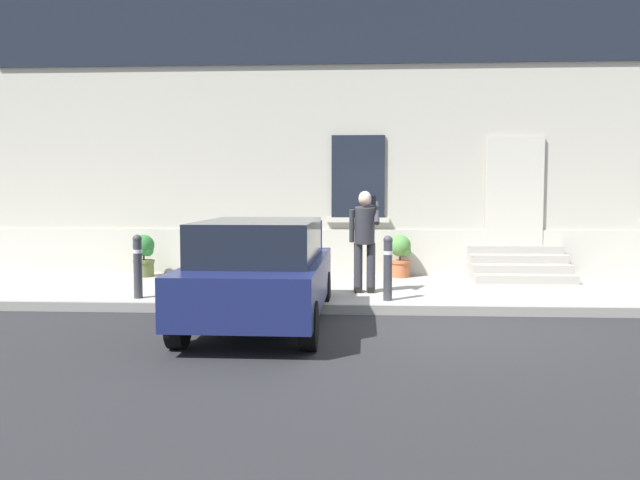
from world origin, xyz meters
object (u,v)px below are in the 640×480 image
Objects in this scene: person_on_phone at (365,235)px; planter_terracotta at (400,255)px; bollard_near_person at (388,266)px; bollard_far_left at (138,264)px; planter_olive at (144,254)px; hatchback_car_navy at (261,270)px; planter_charcoal at (273,254)px.

person_on_phone is 2.03× the size of planter_terracotta.
bollard_far_left is at bearing 180.00° from bollard_near_person.
person_on_phone is (-0.37, 0.77, 0.44)m from bollard_near_person.
bollard_near_person reaches higher than planter_olive.
planter_charcoal is at bearing 95.32° from hatchback_car_navy.
bollard_far_left is 5.31m from planter_terracotta.
hatchback_car_navy reaches higher than planter_charcoal.
hatchback_car_navy is 2.29m from bollard_near_person.
bollard_near_person is 1.00× the size of bollard_far_left.
bollard_far_left is 1.22× the size of planter_charcoal.
planter_terracotta is at bearing 61.92° from person_on_phone.
hatchback_car_navy is at bearing -117.58° from planter_terracotta.
hatchback_car_navy reaches higher than bollard_far_left.
planter_olive is at bearing -177.56° from planter_terracotta.
bollard_near_person is 3.66m from planter_charcoal.
hatchback_car_navy is at bearing -143.43° from bollard_near_person.
planter_terracotta is (4.45, 2.89, -0.11)m from bollard_far_left.
planter_charcoal is at bearing 57.61° from bollard_far_left.
bollard_far_left reaches higher than planter_olive.
bollard_near_person is at bearing -28.78° from planter_olive.
bollard_far_left is (-4.07, 0.00, 0.00)m from bollard_near_person.
person_on_phone is 2.03× the size of planter_charcoal.
planter_olive is (-3.01, 4.03, -0.18)m from hatchback_car_navy.
hatchback_car_navy is at bearing -84.68° from planter_charcoal.
bollard_far_left is 3.81m from person_on_phone.
planter_olive is at bearing 126.80° from hatchback_car_navy.
hatchback_car_navy reaches higher than bollard_near_person.
planter_charcoal is (2.62, 0.23, 0.00)m from planter_olive.
person_on_phone reaches higher than bollard_near_person.
person_on_phone is at bearing -22.87° from planter_olive.
planter_olive is at bearing 151.22° from bollard_near_person.
person_on_phone is at bearing 115.30° from bollard_near_person.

